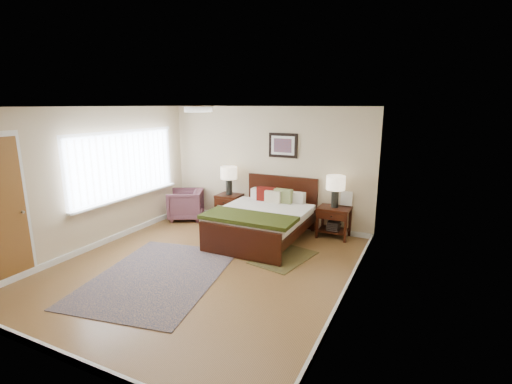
% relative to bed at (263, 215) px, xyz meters
% --- Properties ---
extents(floor, '(5.00, 5.00, 0.00)m').
position_rel_bed_xyz_m(floor, '(-0.35, -1.52, -0.50)').
color(floor, brown).
rests_on(floor, ground).
extents(back_wall, '(4.50, 0.04, 2.50)m').
position_rel_bed_xyz_m(back_wall, '(-0.35, 0.98, 0.75)').
color(back_wall, '#C1AE8C').
rests_on(back_wall, ground).
extents(front_wall, '(4.50, 0.04, 2.50)m').
position_rel_bed_xyz_m(front_wall, '(-0.35, -4.02, 0.75)').
color(front_wall, '#C1AE8C').
rests_on(front_wall, ground).
extents(left_wall, '(0.04, 5.00, 2.50)m').
position_rel_bed_xyz_m(left_wall, '(-2.60, -1.52, 0.75)').
color(left_wall, '#C1AE8C').
rests_on(left_wall, ground).
extents(right_wall, '(0.04, 5.00, 2.50)m').
position_rel_bed_xyz_m(right_wall, '(1.90, -1.52, 0.75)').
color(right_wall, '#C1AE8C').
rests_on(right_wall, ground).
extents(ceiling, '(4.50, 5.00, 0.02)m').
position_rel_bed_xyz_m(ceiling, '(-0.35, -1.52, 2.00)').
color(ceiling, white).
rests_on(ceiling, back_wall).
extents(window, '(0.11, 2.72, 1.32)m').
position_rel_bed_xyz_m(window, '(-2.55, -0.82, 0.88)').
color(window, silver).
rests_on(window, left_wall).
extents(ceil_fixture, '(0.44, 0.44, 0.08)m').
position_rel_bed_xyz_m(ceil_fixture, '(-0.35, -1.52, 1.97)').
color(ceil_fixture, white).
rests_on(ceil_fixture, ceiling).
extents(bed, '(1.65, 1.99, 1.07)m').
position_rel_bed_xyz_m(bed, '(0.00, 0.00, 0.00)').
color(bed, black).
rests_on(bed, ground).
extents(wall_art, '(0.62, 0.05, 0.50)m').
position_rel_bed_xyz_m(wall_art, '(0.00, 0.95, 1.22)').
color(wall_art, black).
rests_on(wall_art, back_wall).
extents(nightstand_left, '(0.51, 0.46, 0.61)m').
position_rel_bed_xyz_m(nightstand_left, '(-1.17, 0.73, -0.01)').
color(nightstand_left, black).
rests_on(nightstand_left, ground).
extents(nightstand_right, '(0.61, 0.46, 0.60)m').
position_rel_bed_xyz_m(nightstand_right, '(1.16, 0.73, -0.13)').
color(nightstand_right, black).
rests_on(nightstand_right, ground).
extents(lamp_left, '(0.36, 0.36, 0.61)m').
position_rel_bed_xyz_m(lamp_left, '(-1.17, 0.75, 0.55)').
color(lamp_left, black).
rests_on(lamp_left, nightstand_left).
extents(lamp_right, '(0.36, 0.36, 0.61)m').
position_rel_bed_xyz_m(lamp_right, '(1.16, 0.75, 0.54)').
color(lamp_right, black).
rests_on(lamp_right, nightstand_right).
extents(armchair, '(0.98, 0.97, 0.67)m').
position_rel_bed_xyz_m(armchair, '(-2.15, 0.48, -0.16)').
color(armchair, brown).
rests_on(armchair, ground).
extents(rug_persian, '(2.19, 2.78, 0.01)m').
position_rel_bed_xyz_m(rug_persian, '(-0.79, -2.10, -0.49)').
color(rug_persian, '#0C1C3D').
rests_on(rug_persian, ground).
extents(rug_navy, '(0.95, 1.24, 0.01)m').
position_rel_bed_xyz_m(rug_navy, '(0.67, -0.63, -0.49)').
color(rug_navy, black).
rests_on(rug_navy, ground).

